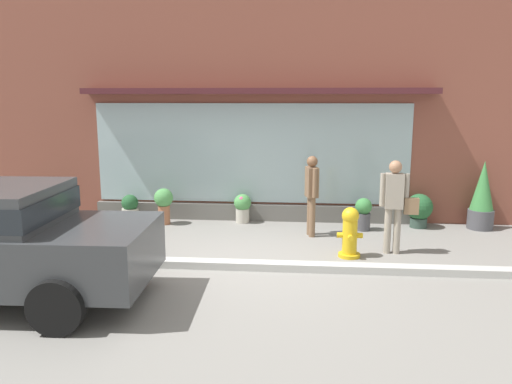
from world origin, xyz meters
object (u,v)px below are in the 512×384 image
Objects in this scene: potted_plant_by_entrance at (243,207)px; pedestrian_with_handbag at (395,200)px; potted_plant_trailing_edge at (41,207)px; potted_plant_corner_tall at (419,209)px; potted_plant_window_left at (164,203)px; potted_plant_window_center at (482,197)px; fire_hydrant at (350,232)px; pedestrian_passerby at (312,190)px; potted_plant_low_front at (130,208)px; potted_plant_doorstep at (363,213)px.

pedestrian_with_handbag is at bearing -34.11° from potted_plant_by_entrance.
potted_plant_trailing_edge is 7.96m from potted_plant_corner_tall.
potted_plant_window_left is 6.57m from potted_plant_window_center.
potted_plant_trailing_edge is (-6.33, 1.72, -0.08)m from fire_hydrant.
potted_plant_low_front is at bearing -115.49° from pedestrian_passerby.
potted_plant_by_entrance is at bearing 9.78° from potted_plant_window_left.
potted_plant_corner_tall is at bearing 52.55° from fire_hydrant.
potted_plant_corner_tall is at bearing 15.82° from potted_plant_doorstep.
fire_hydrant is 1.49m from pedestrian_passerby.
fire_hydrant is 4.99m from potted_plant_low_front.
potted_plant_window_left is 0.55× the size of potted_plant_window_center.
potted_plant_window_left is at bearing -178.26° from potted_plant_window_center.
potted_plant_low_front is at bearing 164.35° from pedestrian_with_handbag.
pedestrian_passerby is at bearing -32.47° from potted_plant_by_entrance.
pedestrian_passerby is at bearing -166.46° from potted_plant_window_center.
fire_hydrant is 1.25× the size of potted_plant_trailing_edge.
potted_plant_low_front is at bearing 166.22° from potted_plant_window_left.
pedestrian_passerby is 2.29× the size of potted_plant_trailing_edge.
potted_plant_low_front is (-5.29, 1.84, -0.64)m from pedestrian_with_handbag.
potted_plant_window_left is at bearing 4.11° from potted_plant_trailing_edge.
potted_plant_corner_tall is 1.13× the size of potted_plant_by_entrance.
pedestrian_with_handbag is 2.44× the size of potted_plant_doorstep.
potted_plant_doorstep is 2.54m from potted_plant_by_entrance.
potted_plant_window_left is at bearing -115.04° from pedestrian_passerby.
potted_plant_corner_tall is (1.61, 2.11, -0.05)m from fire_hydrant.
pedestrian_passerby is at bearing -154.54° from potted_plant_doorstep.
potted_plant_doorstep is at bearing -1.81° from potted_plant_window_left.
pedestrian_passerby is at bearing 147.74° from pedestrian_with_handbag.
pedestrian_with_handbag is 1.03× the size of pedestrian_passerby.
pedestrian_with_handbag is at bearing 19.04° from fire_hydrant.
fire_hydrant is 0.61× the size of potted_plant_window_center.
potted_plant_trailing_edge reaches higher than potted_plant_by_entrance.
potted_plant_doorstep is at bearing -172.19° from potted_plant_window_center.
potted_plant_by_entrance is at bearing 149.38° from pedestrian_with_handbag.
potted_plant_low_front is at bearing -178.00° from potted_plant_by_entrance.
potted_plant_window_center is at bearing -0.12° from potted_plant_corner_tall.
potted_plant_doorstep is at bearing 102.04° from pedestrian_passerby.
potted_plant_low_front is 4.97m from potted_plant_doorstep.
potted_plant_low_front is at bearing 155.06° from fire_hydrant.
potted_plant_window_left reaches higher than potted_plant_corner_tall.
potted_plant_doorstep is (4.96, -0.33, 0.06)m from potted_plant_low_front.
pedestrian_with_handbag is at bearing -11.55° from potted_plant_trailing_edge.
potted_plant_trailing_edge is at bearing -179.52° from potted_plant_doorstep.
potted_plant_window_center reaches higher than potted_plant_doorstep.
potted_plant_trailing_edge is at bearing -167.98° from potted_plant_low_front.
fire_hydrant is at bearing -103.85° from potted_plant_doorstep.
potted_plant_trailing_edge is 4.29m from potted_plant_by_entrance.
potted_plant_window_center is (7.37, 0.00, 0.38)m from potted_plant_low_front.
potted_plant_window_center is at bearing 1.74° from potted_plant_window_left.
pedestrian_with_handbag reaches higher than pedestrian_passerby.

